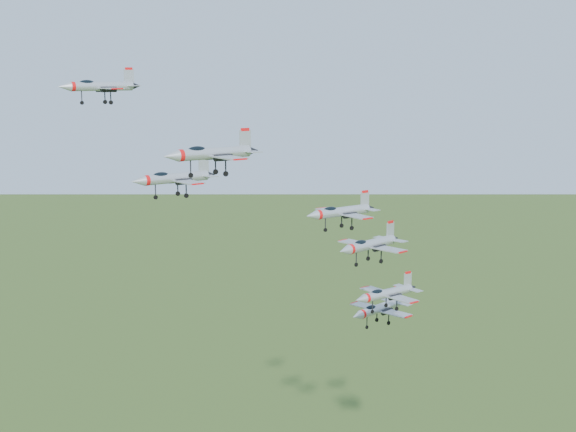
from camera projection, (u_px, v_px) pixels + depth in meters
name	position (u px, v px, depth m)	size (l,w,h in m)	color
jet_lead	(99.00, 86.00, 106.40)	(11.61, 9.64, 3.10)	#A4AAB0
jet_left_high	(174.00, 178.00, 106.58)	(12.77, 10.68, 3.42)	#A4AAB0
jet_right_high	(211.00, 153.00, 86.55)	(11.97, 9.99, 3.20)	#A4AAB0
jet_left_low	(340.00, 212.00, 116.60)	(12.88, 10.75, 3.44)	#A4AAB0
jet_right_low	(369.00, 244.00, 98.36)	(11.20, 9.55, 3.06)	#A4AAB0
jet_trail	(386.00, 293.00, 115.14)	(12.11, 10.15, 3.24)	#A4AAB0
jet_extra	(378.00, 308.00, 132.10)	(13.30, 11.36, 3.64)	#A4AAB0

